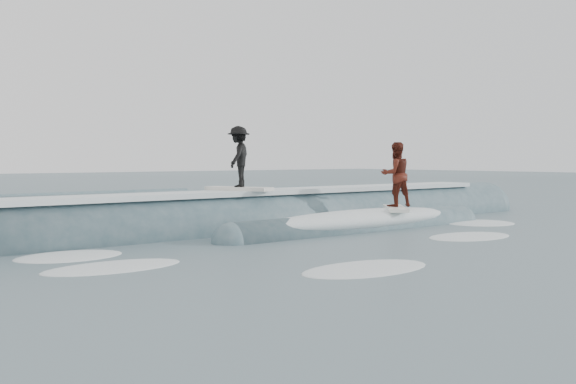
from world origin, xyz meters
TOP-DOWN VIEW (x-y plane):
  - ground at (0.00, 0.00)m, footprint 160.00×160.00m
  - breaking_wave at (0.25, 3.41)m, footprint 23.72×3.85m
  - surfer_black at (-1.00, 3.72)m, footprint 1.28×2.06m
  - surfer_red at (3.15, 1.52)m, footprint 1.73×1.87m
  - whitewater at (-0.12, -0.60)m, footprint 14.94×6.42m
  - far_swells at (-1.64, 17.65)m, footprint 32.82×8.65m

SIDE VIEW (x-z plane):
  - ground at x=0.00m, z-range 0.00..0.00m
  - whitewater at x=-0.12m, z-range -0.05..0.05m
  - far_swells at x=-1.64m, z-range -0.40..0.40m
  - breaking_wave at x=0.25m, z-range -1.02..1.11m
  - surfer_red at x=3.15m, z-range 0.48..2.50m
  - surfer_black at x=-1.00m, z-range 1.11..2.94m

